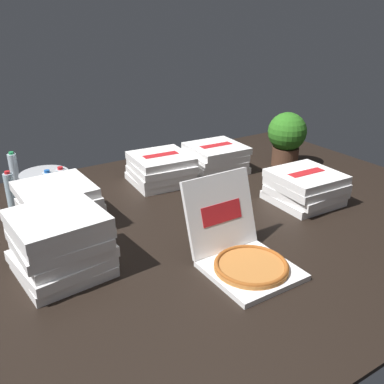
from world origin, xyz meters
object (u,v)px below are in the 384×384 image
(pizza_stack_center_near, at_px, (161,169))
(water_bottle_2, at_px, (11,191))
(pizza_stack_right_mid, at_px, (215,158))
(pizza_stack_left_near, at_px, (305,188))
(pizza_stack_center_far, at_px, (58,206))
(open_pizza_box, at_px, (242,252))
(water_bottle_3, at_px, (63,186))
(pizza_stack_left_far, at_px, (60,243))
(ice_bucket, at_px, (45,183))
(potted_plant, at_px, (287,137))
(water_bottle_0, at_px, (50,190))
(water_bottle_1, at_px, (14,170))

(pizza_stack_center_near, xyz_separation_m, water_bottle_2, (-0.94, 0.11, 0.02))
(pizza_stack_right_mid, bearing_deg, pizza_stack_left_near, -79.02)
(pizza_stack_left_near, bearing_deg, pizza_stack_center_far, 159.87)
(water_bottle_2, bearing_deg, pizza_stack_left_near, -29.52)
(open_pizza_box, distance_m, pizza_stack_center_far, 1.03)
(water_bottle_2, xyz_separation_m, water_bottle_3, (0.28, -0.09, 0.00))
(pizza_stack_left_near, height_order, water_bottle_2, water_bottle_2)
(pizza_stack_center_far, relative_size, pizza_stack_left_far, 0.96)
(ice_bucket, xyz_separation_m, potted_plant, (1.67, -0.44, 0.16))
(water_bottle_2, bearing_deg, pizza_stack_center_far, -64.94)
(open_pizza_box, xyz_separation_m, ice_bucket, (-0.53, 1.35, -0.01))
(pizza_stack_right_mid, xyz_separation_m, water_bottle_0, (-1.18, 0.02, 0.02))
(open_pizza_box, xyz_separation_m, water_bottle_3, (-0.48, 1.12, 0.04))
(pizza_stack_right_mid, relative_size, water_bottle_0, 1.75)
(water_bottle_1, bearing_deg, pizza_stack_right_mid, -20.52)
(water_bottle_0, bearing_deg, pizza_stack_right_mid, -0.78)
(water_bottle_1, bearing_deg, potted_plant, -20.21)
(ice_bucket, bearing_deg, pizza_stack_left_far, -100.72)
(pizza_stack_left_far, height_order, ice_bucket, pizza_stack_left_far)
(pizza_stack_center_far, distance_m, potted_plant, 1.73)
(open_pizza_box, xyz_separation_m, water_bottle_2, (-0.76, 1.21, 0.04))
(pizza_stack_left_far, xyz_separation_m, pizza_stack_center_near, (0.89, 0.71, -0.05))
(pizza_stack_center_far, relative_size, pizza_stack_right_mid, 0.97)
(pizza_stack_left_near, xyz_separation_m, potted_plant, (0.38, 0.56, 0.13))
(pizza_stack_center_near, relative_size, water_bottle_2, 1.76)
(water_bottle_0, height_order, potted_plant, potted_plant)
(pizza_stack_center_far, height_order, ice_bucket, pizza_stack_center_far)
(water_bottle_1, bearing_deg, water_bottle_2, -104.55)
(pizza_stack_left_near, height_order, water_bottle_3, water_bottle_3)
(water_bottle_1, distance_m, water_bottle_3, 0.49)
(water_bottle_2, bearing_deg, pizza_stack_right_mid, -4.98)
(pizza_stack_left_far, relative_size, ice_bucket, 1.38)
(open_pizza_box, distance_m, ice_bucket, 1.45)
(pizza_stack_left_far, bearing_deg, pizza_stack_center_far, 75.00)
(pizza_stack_center_far, height_order, water_bottle_3, pizza_stack_center_far)
(water_bottle_2, bearing_deg, water_bottle_0, -27.77)
(pizza_stack_center_far, relative_size, ice_bucket, 1.32)
(water_bottle_1, bearing_deg, pizza_stack_center_far, -83.88)
(water_bottle_0, xyz_separation_m, water_bottle_1, (-0.10, 0.47, 0.00))
(pizza_stack_center_far, xyz_separation_m, water_bottle_2, (-0.17, 0.37, -0.01))
(pizza_stack_center_near, xyz_separation_m, water_bottle_3, (-0.66, 0.01, 0.02))
(pizza_stack_right_mid, bearing_deg, pizza_stack_center_near, 178.08)
(pizza_stack_left_far, distance_m, potted_plant, 1.92)
(pizza_stack_left_far, bearing_deg, water_bottle_0, 78.42)
(open_pizza_box, height_order, pizza_stack_right_mid, open_pizza_box)
(water_bottle_1, height_order, potted_plant, potted_plant)
(pizza_stack_left_far, xyz_separation_m, water_bottle_1, (0.04, 1.18, -0.03))
(pizza_stack_center_near, height_order, water_bottle_0, water_bottle_0)
(open_pizza_box, relative_size, water_bottle_1, 2.08)
(pizza_stack_left_near, relative_size, pizza_stack_left_far, 0.94)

